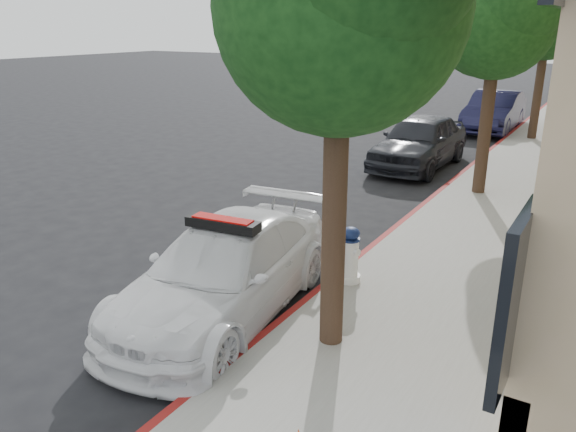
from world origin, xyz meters
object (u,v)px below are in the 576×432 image
(police_car, at_px, (225,271))
(parked_car_far, at_px, (494,111))
(parked_car_mid, at_px, (419,141))
(fire_hydrant, at_px, (350,255))

(police_car, distance_m, parked_car_far, 17.40)
(police_car, height_order, parked_car_mid, parked_car_mid)
(parked_car_mid, xyz_separation_m, parked_car_far, (0.60, 7.25, -0.00))
(police_car, distance_m, fire_hydrant, 2.05)
(parked_car_mid, bearing_deg, fire_hydrant, -77.41)
(fire_hydrant, bearing_deg, parked_car_mid, 125.23)
(parked_car_mid, relative_size, parked_car_far, 0.97)
(police_car, distance_m, parked_car_mid, 10.16)
(police_car, height_order, parked_car_far, parked_car_far)
(police_car, bearing_deg, fire_hydrant, 45.99)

